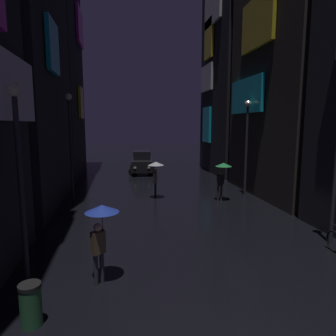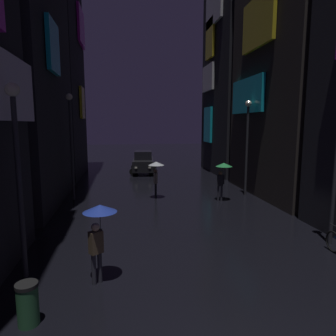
{
  "view_description": "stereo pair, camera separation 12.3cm",
  "coord_description": "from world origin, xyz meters",
  "px_view_note": "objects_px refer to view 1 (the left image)",
  "views": [
    {
      "loc": [
        -2.39,
        -3.37,
        4.23
      ],
      "look_at": [
        0.0,
        11.19,
        2.05
      ],
      "focal_mm": 32.0,
      "sensor_mm": 36.0,
      "label": 1
    },
    {
      "loc": [
        -2.27,
        -3.39,
        4.23
      ],
      "look_at": [
        0.0,
        11.19,
        2.05
      ],
      "focal_mm": 32.0,
      "sensor_mm": 36.0,
      "label": 2
    }
  ],
  "objects_px": {
    "pedestrian_midstreet_centre_clear": "(156,169)",
    "trash_bin": "(31,305)",
    "pedestrian_foreground_right_green": "(222,171)",
    "streetlamp_right_far": "(247,137)",
    "streetlamp_left_near": "(19,159)",
    "streetlamp_left_far": "(70,135)",
    "pedestrian_near_crossing_blue": "(101,222)",
    "car_distant": "(142,162)"
  },
  "relations": [
    {
      "from": "pedestrian_midstreet_centre_clear",
      "to": "streetlamp_left_near",
      "type": "distance_m",
      "value": 9.67
    },
    {
      "from": "pedestrian_midstreet_centre_clear",
      "to": "trash_bin",
      "type": "relative_size",
      "value": 2.28
    },
    {
      "from": "pedestrian_foreground_right_green",
      "to": "streetlamp_left_near",
      "type": "height_order",
      "value": "streetlamp_left_near"
    },
    {
      "from": "pedestrian_midstreet_centre_clear",
      "to": "streetlamp_right_far",
      "type": "bearing_deg",
      "value": -0.94
    },
    {
      "from": "car_distant",
      "to": "streetlamp_left_far",
      "type": "distance_m",
      "value": 10.17
    },
    {
      "from": "pedestrian_foreground_right_green",
      "to": "streetlamp_left_near",
      "type": "distance_m",
      "value": 11.03
    },
    {
      "from": "streetlamp_left_far",
      "to": "trash_bin",
      "type": "bearing_deg",
      "value": -86.33
    },
    {
      "from": "pedestrian_near_crossing_blue",
      "to": "car_distant",
      "type": "height_order",
      "value": "pedestrian_near_crossing_blue"
    },
    {
      "from": "pedestrian_foreground_right_green",
      "to": "streetlamp_right_far",
      "type": "distance_m",
      "value": 2.76
    },
    {
      "from": "car_distant",
      "to": "streetlamp_right_far",
      "type": "height_order",
      "value": "streetlamp_right_far"
    },
    {
      "from": "car_distant",
      "to": "streetlamp_right_far",
      "type": "xyz_separation_m",
      "value": [
        5.43,
        -9.17,
        2.55
      ]
    },
    {
      "from": "streetlamp_left_far",
      "to": "pedestrian_foreground_right_green",
      "type": "bearing_deg",
      "value": -10.7
    },
    {
      "from": "pedestrian_foreground_right_green",
      "to": "trash_bin",
      "type": "distance_m",
      "value": 12.05
    },
    {
      "from": "pedestrian_midstreet_centre_clear",
      "to": "pedestrian_foreground_right_green",
      "type": "bearing_deg",
      "value": -17.72
    },
    {
      "from": "pedestrian_midstreet_centre_clear",
      "to": "car_distant",
      "type": "xyz_separation_m",
      "value": [
        -0.08,
        9.08,
        -0.74
      ]
    },
    {
      "from": "pedestrian_near_crossing_blue",
      "to": "car_distant",
      "type": "xyz_separation_m",
      "value": [
        2.48,
        17.99,
        -0.74
      ]
    },
    {
      "from": "pedestrian_foreground_right_green",
      "to": "streetlamp_left_near",
      "type": "xyz_separation_m",
      "value": [
        -8.19,
        -7.19,
        1.65
      ]
    },
    {
      "from": "streetlamp_left_near",
      "to": "trash_bin",
      "type": "relative_size",
      "value": 5.67
    },
    {
      "from": "car_distant",
      "to": "streetlamp_left_near",
      "type": "height_order",
      "value": "streetlamp_left_near"
    },
    {
      "from": "pedestrian_near_crossing_blue",
      "to": "car_distant",
      "type": "distance_m",
      "value": 18.18
    },
    {
      "from": "pedestrian_midstreet_centre_clear",
      "to": "streetlamp_left_far",
      "type": "relative_size",
      "value": 0.36
    },
    {
      "from": "trash_bin",
      "to": "car_distant",
      "type": "bearing_deg",
      "value": 78.83
    },
    {
      "from": "pedestrian_foreground_right_green",
      "to": "streetlamp_left_far",
      "type": "bearing_deg",
      "value": 169.3
    },
    {
      "from": "pedestrian_midstreet_centre_clear",
      "to": "car_distant",
      "type": "distance_m",
      "value": 9.12
    },
    {
      "from": "streetlamp_left_near",
      "to": "trash_bin",
      "type": "height_order",
      "value": "streetlamp_left_near"
    },
    {
      "from": "streetlamp_right_far",
      "to": "car_distant",
      "type": "bearing_deg",
      "value": 120.64
    },
    {
      "from": "pedestrian_foreground_right_green",
      "to": "trash_bin",
      "type": "height_order",
      "value": "pedestrian_foreground_right_green"
    },
    {
      "from": "pedestrian_midstreet_centre_clear",
      "to": "streetlamp_left_near",
      "type": "height_order",
      "value": "streetlamp_left_near"
    },
    {
      "from": "pedestrian_foreground_right_green",
      "to": "pedestrian_midstreet_centre_clear",
      "type": "relative_size",
      "value": 1.0
    },
    {
      "from": "streetlamp_right_far",
      "to": "trash_bin",
      "type": "xyz_separation_m",
      "value": [
        -9.3,
        -10.4,
        -3.01
      ]
    },
    {
      "from": "car_distant",
      "to": "trash_bin",
      "type": "relative_size",
      "value": 4.59
    },
    {
      "from": "streetlamp_left_near",
      "to": "car_distant",
      "type": "bearing_deg",
      "value": 75.31
    },
    {
      "from": "pedestrian_midstreet_centre_clear",
      "to": "trash_bin",
      "type": "bearing_deg",
      "value": -110.59
    },
    {
      "from": "streetlamp_left_near",
      "to": "trash_bin",
      "type": "bearing_deg",
      "value": -72.06
    },
    {
      "from": "streetlamp_left_far",
      "to": "trash_bin",
      "type": "relative_size",
      "value": 6.3
    },
    {
      "from": "streetlamp_right_far",
      "to": "streetlamp_left_near",
      "type": "height_order",
      "value": "streetlamp_right_far"
    },
    {
      "from": "pedestrian_near_crossing_blue",
      "to": "pedestrian_foreground_right_green",
      "type": "bearing_deg",
      "value": 51.85
    },
    {
      "from": "streetlamp_left_far",
      "to": "streetlamp_left_near",
      "type": "height_order",
      "value": "streetlamp_left_far"
    },
    {
      "from": "pedestrian_midstreet_centre_clear",
      "to": "streetlamp_right_far",
      "type": "height_order",
      "value": "streetlamp_right_far"
    },
    {
      "from": "streetlamp_right_far",
      "to": "trash_bin",
      "type": "bearing_deg",
      "value": -131.8
    },
    {
      "from": "streetlamp_left_far",
      "to": "trash_bin",
      "type": "xyz_separation_m",
      "value": [
        0.7,
        -10.9,
        -3.17
      ]
    },
    {
      "from": "pedestrian_near_crossing_blue",
      "to": "trash_bin",
      "type": "bearing_deg",
      "value": -131.27
    }
  ]
}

